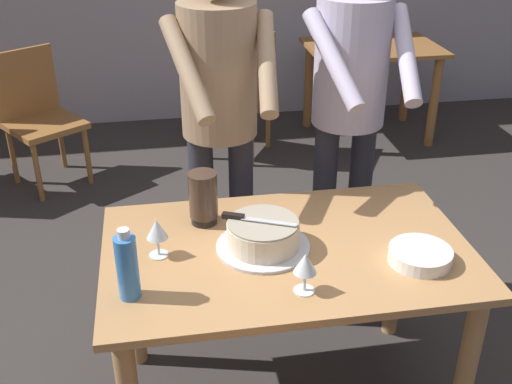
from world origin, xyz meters
TOP-DOWN VIEW (x-y plane):
  - main_dining_table at (0.00, 0.00)m, footprint 1.32×0.82m
  - cake_on_platter at (-0.09, 0.01)m, footprint 0.34×0.34m
  - cake_knife at (-0.15, 0.04)m, footprint 0.26×0.13m
  - plate_stack at (0.44, -0.16)m, footprint 0.22×0.22m
  - wine_glass_near at (0.00, -0.26)m, footprint 0.08×0.08m
  - wine_glass_far at (-0.46, 0.03)m, footprint 0.08×0.08m
  - water_bottle at (-0.56, -0.19)m, footprint 0.07×0.07m
  - hurricane_lamp at (-0.28, 0.23)m, footprint 0.11×0.11m
  - person_cutting_cake at (-0.16, 0.62)m, footprint 0.47×0.56m
  - person_standing_beside at (0.41, 0.65)m, footprint 0.47×0.56m
  - background_table at (1.25, 2.66)m, footprint 1.00×0.70m
  - background_chair_0 at (0.23, 2.45)m, footprint 0.60×0.60m
  - background_chair_1 at (-1.21, 2.27)m, footprint 0.61×0.61m

SIDE VIEW (x-z plane):
  - background_chair_0 at x=0.23m, z-range 0.04..0.94m
  - background_chair_1 at x=-1.21m, z-range 0.04..0.94m
  - background_table at x=1.25m, z-range 0.21..0.95m
  - main_dining_table at x=0.00m, z-range 0.25..1.00m
  - plate_stack at x=0.44m, z-range 0.75..0.80m
  - cake_on_platter at x=-0.09m, z-range 0.75..0.86m
  - wine_glass_near at x=0.00m, z-range 0.78..0.92m
  - wine_glass_far at x=-0.46m, z-range 0.78..0.92m
  - hurricane_lamp at x=-0.28m, z-range 0.75..0.96m
  - water_bottle at x=-0.56m, z-range 0.74..0.99m
  - cake_knife at x=-0.15m, z-range 0.86..0.88m
  - person_cutting_cake at x=-0.16m, z-range 0.22..1.94m
  - person_standing_beside at x=0.41m, z-range 0.22..1.94m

